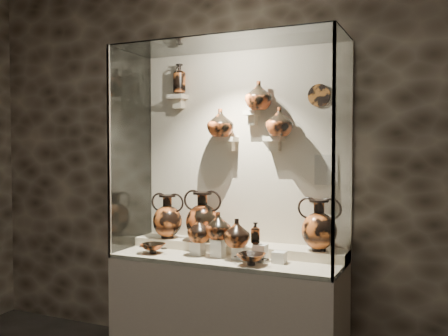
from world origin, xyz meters
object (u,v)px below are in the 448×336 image
(lekythos_tall, at_px, (180,77))
(ovoid_vase_c, at_px, (279,122))
(jug_b, at_px, (218,226))
(kylix_left, at_px, (153,247))
(amphora_right, at_px, (319,225))
(kylix_right, at_px, (251,258))
(ovoid_vase_b, at_px, (259,95))
(lekythos_small, at_px, (256,232))
(amphora_left, at_px, (168,216))
(jug_a, at_px, (199,230))
(amphora_mid, at_px, (203,216))
(ovoid_vase_a, at_px, (220,123))
(jug_c, at_px, (237,233))

(lekythos_tall, relative_size, ovoid_vase_c, 1.31)
(jug_b, height_order, kylix_left, jug_b)
(kylix_left, bearing_deg, jug_b, -2.67)
(amphora_right, height_order, kylix_right, amphora_right)
(jug_b, bearing_deg, ovoid_vase_b, 36.41)
(lekythos_small, relative_size, ovoid_vase_b, 0.82)
(amphora_left, distance_m, ovoid_vase_c, 1.19)
(lekythos_small, bearing_deg, amphora_right, 42.73)
(jug_a, distance_m, lekythos_small, 0.45)
(amphora_mid, relative_size, lekythos_small, 2.21)
(jug_a, bearing_deg, ovoid_vase_b, 22.22)
(amphora_right, xyz_separation_m, ovoid_vase_c, (-0.31, 0.05, 0.74))
(kylix_right, bearing_deg, ovoid_vase_b, 100.91)
(ovoid_vase_a, bearing_deg, amphora_right, -23.43)
(amphora_mid, relative_size, kylix_left, 1.69)
(amphora_right, distance_m, kylix_right, 0.55)
(jug_a, xyz_separation_m, kylix_left, (-0.35, -0.08, -0.15))
(lekythos_tall, bearing_deg, kylix_left, -112.84)
(amphora_left, bearing_deg, lekythos_tall, 81.88)
(amphora_left, bearing_deg, lekythos_small, 9.85)
(amphora_left, relative_size, kylix_right, 1.46)
(lekythos_tall, relative_size, ovoid_vase_b, 1.30)
(jug_a, bearing_deg, kylix_right, -26.34)
(kylix_left, xyz_separation_m, lekythos_tall, (0.03, 0.37, 1.33))
(jug_a, height_order, ovoid_vase_c, ovoid_vase_c)
(amphora_right, relative_size, jug_a, 2.00)
(jug_b, xyz_separation_m, ovoid_vase_b, (0.23, 0.22, 0.96))
(ovoid_vase_c, bearing_deg, amphora_right, -24.43)
(amphora_right, bearing_deg, amphora_left, 164.80)
(jug_c, bearing_deg, jug_b, 148.98)
(amphora_left, xyz_separation_m, amphora_right, (1.24, 0.01, 0.01))
(amphora_right, height_order, jug_c, amphora_right)
(amphora_left, xyz_separation_m, lekythos_small, (0.84, -0.20, -0.04))
(amphora_left, height_order, ovoid_vase_b, ovoid_vase_b)
(amphora_mid, distance_m, kylix_left, 0.45)
(jug_a, height_order, jug_c, jug_c)
(kylix_left, distance_m, ovoid_vase_a, 1.09)
(ovoid_vase_c, bearing_deg, amphora_left, 167.06)
(lekythos_tall, bearing_deg, ovoid_vase_b, -22.70)
(jug_c, xyz_separation_m, kylix_right, (0.16, -0.12, -0.14))
(jug_a, bearing_deg, jug_b, -2.00)
(jug_a, distance_m, ovoid_vase_c, 1.00)
(jug_a, height_order, kylix_left, jug_a)
(kylix_right, bearing_deg, amphora_right, 38.08)
(amphora_right, xyz_separation_m, jug_c, (-0.55, -0.21, -0.06))
(jug_a, distance_m, ovoid_vase_b, 1.10)
(ovoid_vase_a, bearing_deg, kylix_right, -62.98)
(ovoid_vase_a, bearing_deg, ovoid_vase_b, -20.00)
(jug_b, bearing_deg, ovoid_vase_c, 22.07)
(amphora_left, distance_m, ovoid_vase_a, 0.87)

